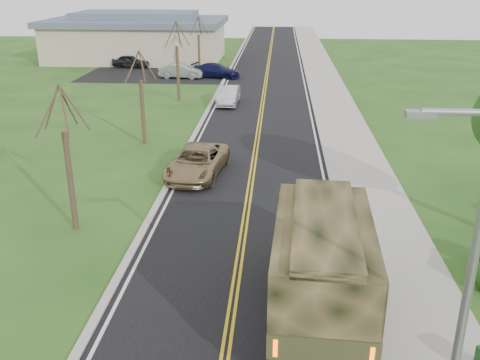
# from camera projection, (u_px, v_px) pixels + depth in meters

# --- Properties ---
(road) EXTENTS (8.00, 120.00, 0.01)m
(road) POSITION_uv_depth(u_px,v_px,m) (265.00, 87.00, 49.73)
(road) COLOR black
(road) RESTS_ON ground
(curb_right) EXTENTS (0.30, 120.00, 0.12)m
(curb_right) POSITION_uv_depth(u_px,v_px,m) (310.00, 87.00, 49.43)
(curb_right) COLOR #9E998E
(curb_right) RESTS_ON ground
(sidewalk_right) EXTENTS (3.20, 120.00, 0.10)m
(sidewalk_right) POSITION_uv_depth(u_px,v_px,m) (329.00, 88.00, 49.31)
(sidewalk_right) COLOR #9E998E
(sidewalk_right) RESTS_ON ground
(curb_left) EXTENTS (0.30, 120.00, 0.10)m
(curb_left) POSITION_uv_depth(u_px,v_px,m) (221.00, 86.00, 49.99)
(curb_left) COLOR #9E998E
(curb_left) RESTS_ON ground
(street_light) EXTENTS (1.65, 0.22, 8.00)m
(street_light) POSITION_uv_depth(u_px,v_px,m) (463.00, 286.00, 10.15)
(street_light) COLOR gray
(street_light) RESTS_ON ground
(bare_tree_a) EXTENTS (1.93, 2.26, 6.08)m
(bare_tree_a) POSITION_uv_depth(u_px,v_px,m) (69.00, 170.00, 21.37)
(bare_tree_a) COLOR #38281C
(bare_tree_a) RESTS_ON ground
(bare_tree_b) EXTENTS (1.83, 2.14, 5.73)m
(bare_tree_b) POSITION_uv_depth(u_px,v_px,m) (142.00, 104.00, 32.58)
(bare_tree_b) COLOR #38281C
(bare_tree_b) RESTS_ON ground
(bare_tree_c) EXTENTS (2.04, 2.39, 6.42)m
(bare_tree_c) POSITION_uv_depth(u_px,v_px,m) (178.00, 67.00, 43.63)
(bare_tree_c) COLOR #38281C
(bare_tree_c) RESTS_ON ground
(bare_tree_d) EXTENTS (1.88, 2.20, 5.91)m
(bare_tree_d) POSITION_uv_depth(u_px,v_px,m) (199.00, 50.00, 54.86)
(bare_tree_d) COLOR #38281C
(bare_tree_d) RESTS_ON ground
(commercial_building) EXTENTS (25.50, 21.50, 5.65)m
(commercial_building) POSITION_uv_depth(u_px,v_px,m) (137.00, 37.00, 64.69)
(commercial_building) COLOR tan
(commercial_building) RESTS_ON ground
(military_truck) EXTENTS (3.01, 7.72, 3.79)m
(military_truck) POSITION_uv_depth(u_px,v_px,m) (322.00, 258.00, 15.68)
(military_truck) COLOR black
(military_truck) RESTS_ON ground
(suv_champagne) EXTENTS (3.16, 5.68, 1.50)m
(suv_champagne) POSITION_uv_depth(u_px,v_px,m) (197.00, 162.00, 27.95)
(suv_champagne) COLOR #917A51
(suv_champagne) RESTS_ON ground
(sedan_silver) EXTENTS (1.64, 4.40, 1.44)m
(sedan_silver) POSITION_uv_depth(u_px,v_px,m) (228.00, 96.00, 43.09)
(sedan_silver) COLOR silver
(sedan_silver) RESTS_ON ground
(lot_car_dark) EXTENTS (4.37, 2.17, 1.43)m
(lot_car_dark) POSITION_uv_depth(u_px,v_px,m) (131.00, 61.00, 59.81)
(lot_car_dark) COLOR black
(lot_car_dark) RESTS_ON ground
(lot_car_silver) EXTENTS (4.53, 1.89, 1.46)m
(lot_car_silver) POSITION_uv_depth(u_px,v_px,m) (181.00, 71.00, 53.83)
(lot_car_silver) COLOR #A0A0A4
(lot_car_silver) RESTS_ON ground
(lot_car_navy) EXTENTS (5.24, 3.10, 1.42)m
(lot_car_navy) POSITION_uv_depth(u_px,v_px,m) (216.00, 71.00, 54.16)
(lot_car_navy) COLOR #0E0F33
(lot_car_navy) RESTS_ON ground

